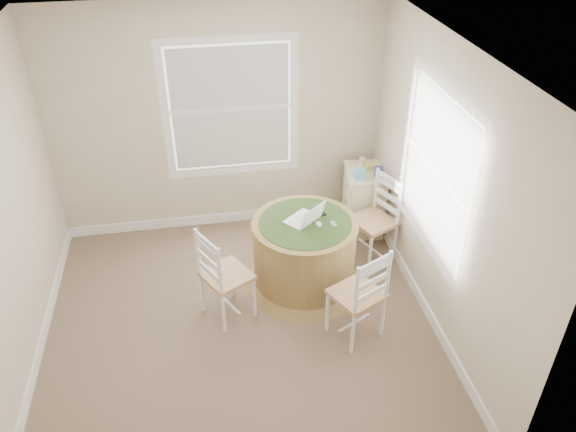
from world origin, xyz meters
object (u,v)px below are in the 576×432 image
object	(u,v)px
chair_near	(357,294)
corner_chest	(363,200)
round_table	(304,250)
chair_right	(373,221)
laptop	(305,218)
chair_left	(227,275)

from	to	relation	value
chair_near	corner_chest	size ratio (longest dim) A/B	1.25
round_table	chair_near	size ratio (longest dim) A/B	1.29
chair_right	laptop	distance (m)	0.89
chair_left	chair_right	xyz separation A→B (m)	(1.60, 0.62, 0.00)
chair_near	laptop	size ratio (longest dim) A/B	2.20
chair_near	corner_chest	xyz separation A→B (m)	(0.55, 1.65, -0.09)
laptop	chair_right	bearing A→B (deg)	158.36
chair_near	chair_right	distance (m)	1.19
corner_chest	chair_right	bearing A→B (deg)	-91.57
chair_left	laptop	world-z (taller)	laptop
laptop	chair_near	bearing A→B (deg)	70.89
round_table	chair_left	size ratio (longest dim) A/B	1.29
round_table	corner_chest	distance (m)	1.22
chair_right	corner_chest	world-z (taller)	chair_right
chair_right	chair_left	bearing A→B (deg)	-92.63
round_table	chair_left	world-z (taller)	chair_left
chair_right	chair_near	bearing A→B (deg)	-48.02
round_table	chair_near	bearing A→B (deg)	-81.64
round_table	corner_chest	xyz separation A→B (m)	(0.87, 0.86, -0.03)
chair_left	chair_right	distance (m)	1.72
round_table	chair_right	world-z (taller)	chair_right
chair_right	laptop	size ratio (longest dim) A/B	2.20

